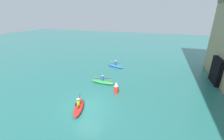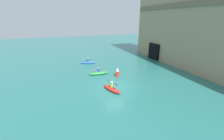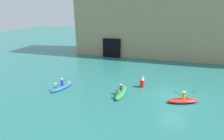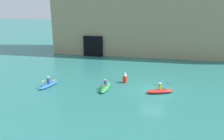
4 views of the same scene
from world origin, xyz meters
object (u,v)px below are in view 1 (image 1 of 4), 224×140
(marker_buoy, at_px, (116,88))
(kayak_blue, at_px, (116,66))
(kayak_green, at_px, (103,82))
(kayak_red, at_px, (79,107))

(marker_buoy, bearing_deg, kayak_blue, -162.29)
(kayak_blue, height_order, kayak_green, kayak_blue)
(kayak_red, bearing_deg, kayak_green, 160.83)
(kayak_red, relative_size, marker_buoy, 2.20)
(kayak_red, bearing_deg, kayak_blue, 162.51)
(marker_buoy, bearing_deg, kayak_red, -31.08)
(kayak_blue, bearing_deg, kayak_green, 111.19)
(kayak_blue, height_order, marker_buoy, marker_buoy)
(kayak_green, bearing_deg, kayak_red, 92.75)
(kayak_green, xyz_separation_m, marker_buoy, (1.86, 2.40, 0.39))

